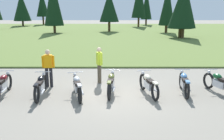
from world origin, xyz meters
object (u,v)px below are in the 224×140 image
object	(u,v)px
motorcycle_silver	(77,86)
motorcycle_cream	(148,84)
motorcycle_black	(40,86)
rider_in_hivis_vest	(99,63)
motorcycle_sky_blue	(184,83)
motorcycle_british_green	(219,83)
motorcycle_maroon	(3,85)
rider_with_back_turned	(48,66)
motorcycle_olive	(111,83)

from	to	relation	value
motorcycle_silver	motorcycle_cream	xyz separation A→B (m)	(2.82, 0.28, 0.00)
motorcycle_black	rider_in_hivis_vest	bearing A→B (deg)	41.08
motorcycle_silver	rider_in_hivis_vest	world-z (taller)	rider_in_hivis_vest
motorcycle_sky_blue	rider_in_hivis_vest	xyz separation A→B (m)	(-3.53, 1.50, 0.51)
motorcycle_black	motorcycle_silver	size ratio (longest dim) A/B	1.02
motorcycle_sky_blue	motorcycle_british_green	bearing A→B (deg)	-1.49
rider_in_hivis_vest	motorcycle_sky_blue	bearing A→B (deg)	-22.95
motorcycle_silver	motorcycle_british_green	size ratio (longest dim) A/B	1.00
motorcycle_maroon	rider_in_hivis_vest	size ratio (longest dim) A/B	1.26
rider_with_back_turned	motorcycle_sky_blue	bearing A→B (deg)	-8.41
motorcycle_olive	motorcycle_sky_blue	size ratio (longest dim) A/B	1.00
rider_with_back_turned	motorcycle_black	bearing A→B (deg)	-91.03
motorcycle_silver	motorcycle_sky_blue	distance (m)	4.33
motorcycle_silver	motorcycle_cream	size ratio (longest dim) A/B	0.99
motorcycle_olive	motorcycle_silver	bearing A→B (deg)	-163.12
motorcycle_olive	motorcycle_sky_blue	world-z (taller)	same
motorcycle_black	motorcycle_olive	bearing A→B (deg)	7.10
motorcycle_cream	rider_with_back_turned	distance (m)	4.39
motorcycle_black	motorcycle_maroon	bearing A→B (deg)	173.55
motorcycle_olive	rider_in_hivis_vest	size ratio (longest dim) A/B	1.26
motorcycle_silver	motorcycle_cream	world-z (taller)	same
rider_in_hivis_vest	motorcycle_black	bearing A→B (deg)	-138.92
motorcycle_silver	motorcycle_olive	distance (m)	1.37
rider_with_back_turned	rider_in_hivis_vest	distance (m)	2.28
motorcycle_maroon	rider_in_hivis_vest	bearing A→B (deg)	24.95
motorcycle_cream	rider_in_hivis_vest	size ratio (longest dim) A/B	1.24
rider_with_back_turned	rider_in_hivis_vest	bearing A→B (deg)	16.56
motorcycle_silver	rider_in_hivis_vest	distance (m)	2.19
motorcycle_silver	rider_with_back_turned	bearing A→B (deg)	136.83
motorcycle_cream	motorcycle_silver	bearing A→B (deg)	-174.23
motorcycle_silver	rider_in_hivis_vest	bearing A→B (deg)	68.84
motorcycle_silver	motorcycle_olive	size ratio (longest dim) A/B	0.98
motorcycle_british_green	motorcycle_cream	bearing A→B (deg)	-176.75
motorcycle_cream	rider_with_back_turned	world-z (taller)	rider_with_back_turned
motorcycle_maroon	motorcycle_black	distance (m)	1.56
motorcycle_sky_blue	rider_with_back_turned	size ratio (longest dim) A/B	1.26
motorcycle_sky_blue	motorcycle_maroon	bearing A→B (deg)	-177.99
motorcycle_cream	motorcycle_maroon	bearing A→B (deg)	-179.47
motorcycle_maroon	motorcycle_black	size ratio (longest dim) A/B	1.00
motorcycle_black	rider_with_back_turned	xyz separation A→B (m)	(0.02, 1.28, 0.51)
rider_in_hivis_vest	rider_with_back_turned	bearing A→B (deg)	-163.44
motorcycle_maroon	motorcycle_black	bearing A→B (deg)	-6.45
motorcycle_silver	rider_in_hivis_vest	xyz separation A→B (m)	(0.77, 1.98, 0.51)
motorcycle_silver	motorcycle_olive	world-z (taller)	same
motorcycle_olive	motorcycle_cream	distance (m)	1.51
rider_in_hivis_vest	motorcycle_cream	bearing A→B (deg)	-39.62
motorcycle_maroon	motorcycle_sky_blue	bearing A→B (deg)	2.01
motorcycle_maroon	motorcycle_sky_blue	xyz separation A→B (m)	(7.30, 0.26, 0.00)
motorcycle_black	motorcycle_cream	bearing A→B (deg)	3.08
motorcycle_cream	motorcycle_british_green	xyz separation A→B (m)	(2.90, 0.17, 0.00)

